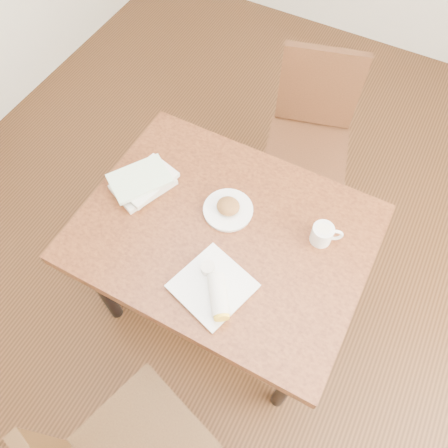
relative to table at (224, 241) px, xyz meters
The scene contains 8 objects.
ground 0.67m from the table, ahead, with size 4.00×5.00×0.01m, color #472814.
room_walls 0.97m from the table, ahead, with size 4.02×5.02×2.80m.
table is the anchor object (origin of this frame).
chair_far 0.86m from the table, 86.16° to the left, with size 0.52×0.52×0.95m.
plate_scone 0.14m from the table, 107.50° to the left, with size 0.20×0.20×0.06m.
coffee_mug 0.40m from the table, 21.93° to the left, with size 0.12×0.08×0.08m.
plate_burrito 0.28m from the table, 69.57° to the right, with size 0.31×0.31×0.08m.
book_stack 0.41m from the table, behind, with size 0.27×0.29×0.06m.
Camera 1 is at (0.40, -0.76, 2.25)m, focal length 35.00 mm.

